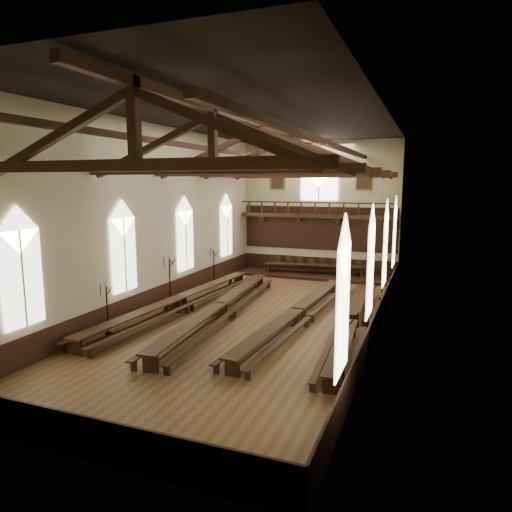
# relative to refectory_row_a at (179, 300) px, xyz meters

# --- Properties ---
(ground) EXTENTS (26.00, 26.00, 0.00)m
(ground) POSITION_rel_refectory_row_a_xyz_m (4.46, 0.35, -0.59)
(ground) COLOR brown
(ground) RESTS_ON ground
(room_walls) EXTENTS (26.00, 26.00, 26.00)m
(room_walls) POSITION_rel_refectory_row_a_xyz_m (4.46, 0.35, 5.87)
(room_walls) COLOR beige
(room_walls) RESTS_ON ground
(wainscot_band) EXTENTS (12.00, 26.00, 1.20)m
(wainscot_band) POSITION_rel_refectory_row_a_xyz_m (4.46, 0.35, 0.01)
(wainscot_band) COLOR black
(wainscot_band) RESTS_ON ground
(side_windows) EXTENTS (11.85, 19.80, 4.50)m
(side_windows) POSITION_rel_refectory_row_a_xyz_m (4.46, 0.35, 3.15)
(side_windows) COLOR silver
(side_windows) RESTS_ON room_walls
(end_window) EXTENTS (2.80, 0.12, 3.80)m
(end_window) POSITION_rel_refectory_row_a_xyz_m (4.46, 13.25, 6.63)
(end_window) COLOR white
(end_window) RESTS_ON room_walls
(minstrels_gallery) EXTENTS (11.80, 1.24, 3.70)m
(minstrels_gallery) POSITION_rel_refectory_row_a_xyz_m (4.46, 13.01, 3.31)
(minstrels_gallery) COLOR #311D0F
(minstrels_gallery) RESTS_ON room_walls
(portraits) EXTENTS (7.75, 0.09, 1.45)m
(portraits) POSITION_rel_refectory_row_a_xyz_m (4.46, 13.25, 6.51)
(portraits) COLOR brown
(portraits) RESTS_ON room_walls
(roof_trusses) EXTENTS (11.70, 25.70, 2.80)m
(roof_trusses) POSITION_rel_refectory_row_a_xyz_m (4.46, 0.35, 7.62)
(roof_trusses) COLOR #311D0F
(roof_trusses) RESTS_ON room_walls
(refectory_row_a) EXTENTS (2.15, 15.06, 0.81)m
(refectory_row_a) POSITION_rel_refectory_row_a_xyz_m (0.00, 0.00, 0.00)
(refectory_row_a) COLOR #311D0F
(refectory_row_a) RESTS_ON ground
(refectory_row_b) EXTENTS (2.27, 15.13, 0.82)m
(refectory_row_b) POSITION_rel_refectory_row_a_xyz_m (2.60, -0.35, 0.00)
(refectory_row_b) COLOR #311D0F
(refectory_row_b) RESTS_ON ground
(refectory_row_c) EXTENTS (1.99, 14.62, 0.76)m
(refectory_row_c) POSITION_rel_refectory_row_a_xyz_m (6.59, 0.20, -0.03)
(refectory_row_c) COLOR #311D0F
(refectory_row_c) RESTS_ON ground
(refectory_row_d) EXTENTS (1.87, 14.13, 0.71)m
(refectory_row_d) POSITION_rel_refectory_row_a_xyz_m (9.28, -0.11, -0.07)
(refectory_row_d) COLOR #311D0F
(refectory_row_d) RESTS_ON ground
(dais) EXTENTS (11.40, 3.15, 0.21)m
(dais) POSITION_rel_refectory_row_a_xyz_m (4.58, 11.75, -0.49)
(dais) COLOR black
(dais) RESTS_ON ground
(high_table) EXTENTS (7.46, 1.67, 0.70)m
(high_table) POSITION_rel_refectory_row_a_xyz_m (4.58, 11.75, 0.21)
(high_table) COLOR #311D0F
(high_table) RESTS_ON dais
(high_chairs) EXTENTS (6.77, 0.48, 1.02)m
(high_chairs) POSITION_rel_refectory_row_a_xyz_m (4.58, 12.49, 0.18)
(high_chairs) COLOR #311D0F
(high_chairs) RESTS_ON dais
(candelabrum_left_near) EXTENTS (0.66, 0.72, 2.35)m
(candelabrum_left_near) POSITION_rel_refectory_row_a_xyz_m (-1.09, -4.51, 0.12)
(candelabrum_left_near) COLOR black
(candelabrum_left_near) RESTS_ON ground
(candelabrum_left_mid) EXTENTS (0.81, 0.83, 2.78)m
(candelabrum_left_mid) POSITION_rel_refectory_row_a_xyz_m (-1.09, 0.87, 0.25)
(candelabrum_left_mid) COLOR black
(candelabrum_left_mid) RESTS_ON ground
(candelabrum_left_far) EXTENTS (0.66, 0.76, 2.47)m
(candelabrum_left_far) POSITION_rel_refectory_row_a_xyz_m (-1.09, 6.47, 0.16)
(candelabrum_left_far) COLOR black
(candelabrum_left_far) RESTS_ON ground
(candelabrum_right_near) EXTENTS (0.79, 0.79, 2.67)m
(candelabrum_right_near) POSITION_rel_refectory_row_a_xyz_m (10.01, -6.10, 0.22)
(candelabrum_right_near) COLOR black
(candelabrum_right_near) RESTS_ON ground
(candelabrum_right_mid) EXTENTS (0.67, 0.70, 2.32)m
(candelabrum_right_mid) POSITION_rel_refectory_row_a_xyz_m (10.01, 0.25, 0.11)
(candelabrum_right_mid) COLOR black
(candelabrum_right_mid) RESTS_ON ground
(candelabrum_right_far) EXTENTS (0.76, 0.74, 2.55)m
(candelabrum_right_far) POSITION_rel_refectory_row_a_xyz_m (10.01, 6.57, 0.18)
(candelabrum_right_far) COLOR black
(candelabrum_right_far) RESTS_ON ground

